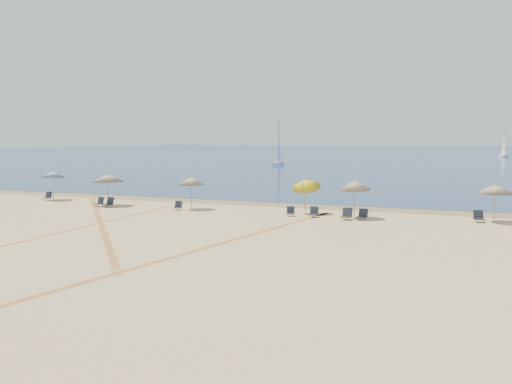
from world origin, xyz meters
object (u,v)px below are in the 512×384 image
(umbrella_0, at_px, (53,174))
(chair_4, at_px, (291,212))
(umbrella_3, at_px, (306,183))
(chair_6, at_px, (347,215))
(umbrella_5, at_px, (495,189))
(umbrella_1, at_px, (108,178))
(chair_7, at_px, (363,215))
(chair_1, at_px, (99,202))
(chair_8, at_px, (479,217))
(umbrella_4, at_px, (355,185))
(chair_2, at_px, (109,203))
(chair_0, at_px, (48,196))
(chair_5, at_px, (314,212))
(sailboat_1, at_px, (279,151))
(sailboat_0, at_px, (504,148))
(chair_3, at_px, (178,206))
(umbrella_2, at_px, (191,181))

(umbrella_0, xyz_separation_m, chair_4, (20.69, -1.78, -1.78))
(umbrella_3, height_order, chair_6, umbrella_3)
(umbrella_5, height_order, chair_6, umbrella_5)
(umbrella_1, height_order, chair_7, umbrella_1)
(chair_1, height_order, chair_8, chair_8)
(umbrella_4, relative_size, chair_2, 3.35)
(umbrella_0, xyz_separation_m, chair_0, (-0.31, -0.31, -1.76))
(chair_1, height_order, chair_5, chair_1)
(umbrella_0, bearing_deg, chair_8, -0.30)
(chair_0, height_order, chair_2, chair_2)
(chair_4, bearing_deg, chair_5, -11.55)
(chair_2, distance_m, sailboat_1, 67.04)
(umbrella_3, relative_size, chair_7, 3.57)
(umbrella_3, distance_m, chair_6, 3.94)
(umbrella_4, height_order, sailboat_0, sailboat_0)
(sailboat_1, bearing_deg, umbrella_5, -71.73)
(umbrella_4, relative_size, chair_4, 3.50)
(chair_2, xyz_separation_m, chair_3, (5.38, 0.49, -0.04))
(umbrella_2, height_order, chair_8, umbrella_2)
(chair_0, bearing_deg, umbrella_0, 39.43)
(chair_1, bearing_deg, chair_0, 171.88)
(chair_7, xyz_separation_m, chair_8, (6.51, 1.64, 0.01))
(umbrella_0, distance_m, chair_4, 20.84)
(umbrella_1, xyz_separation_m, chair_7, (18.74, -0.25, -1.72))
(chair_0, distance_m, chair_4, 21.05)
(umbrella_3, distance_m, chair_1, 15.28)
(chair_0, xyz_separation_m, chair_8, (32.09, 0.15, 0.01))
(umbrella_2, bearing_deg, chair_5, -4.08)
(umbrella_2, bearing_deg, chair_2, -167.92)
(chair_1, bearing_deg, sailboat_0, 84.08)
(umbrella_0, distance_m, chair_8, 31.82)
(sailboat_1, bearing_deg, chair_1, -93.00)
(umbrella_4, xyz_separation_m, chair_6, (-0.26, -0.96, -1.72))
(chair_7, bearing_deg, sailboat_0, 92.57)
(chair_3, height_order, sailboat_1, sailboat_1)
(umbrella_1, xyz_separation_m, sailboat_1, (-9.88, 65.42, 0.59))
(umbrella_2, distance_m, sailboat_0, 137.42)
(chair_5, bearing_deg, umbrella_0, 165.42)
(umbrella_2, relative_size, sailboat_0, 0.26)
(umbrella_3, distance_m, umbrella_5, 11.36)
(umbrella_4, height_order, chair_1, umbrella_4)
(umbrella_0, bearing_deg, chair_5, -4.31)
(umbrella_0, height_order, chair_8, umbrella_0)
(umbrella_1, distance_m, chair_2, 1.97)
(chair_1, xyz_separation_m, chair_2, (0.98, -0.18, 0.02))
(umbrella_0, distance_m, umbrella_1, 6.71)
(chair_8, bearing_deg, chair_6, -179.55)
(chair_7, bearing_deg, chair_4, -172.11)
(chair_4, xyz_separation_m, chair_8, (11.09, 1.61, 0.04))
(umbrella_2, height_order, chair_3, umbrella_2)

